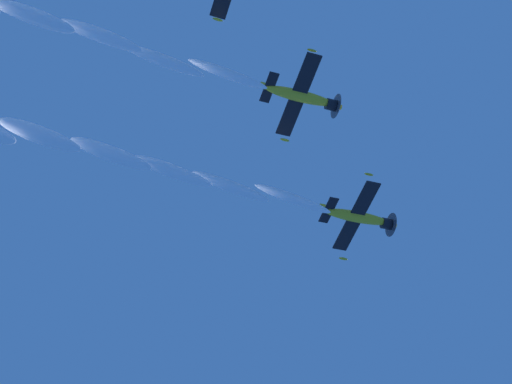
% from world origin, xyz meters
% --- Properties ---
extents(airplane_lead, '(9.17, 8.35, 3.72)m').
position_xyz_m(airplane_lead, '(-1.46, 3.21, 72.48)').
color(airplane_lead, gold).
extents(airplane_left_wingman, '(9.25, 8.35, 3.41)m').
position_xyz_m(airplane_left_wingman, '(-12.76, 10.84, 74.22)').
color(airplane_left_wingman, gold).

